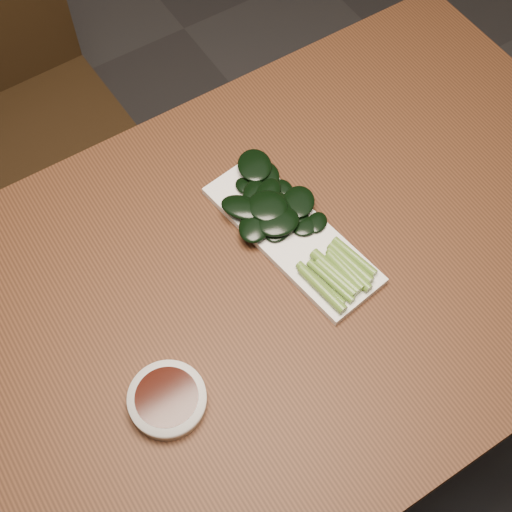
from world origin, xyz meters
name	(u,v)px	position (x,y,z in m)	size (l,w,h in m)	color
ground	(255,426)	(0.00, 0.00, 0.00)	(6.00, 6.00, 0.00)	#302E2E
table	(255,306)	(0.00, 0.00, 0.68)	(1.40, 0.80, 0.75)	#4A2815
chair_far	(20,105)	(-0.13, 0.82, 0.49)	(0.43, 0.43, 0.89)	black
sauce_bowl	(167,400)	(-0.21, -0.09, 0.76)	(0.11, 0.11, 0.03)	white
serving_plate	(292,234)	(0.10, 0.05, 0.76)	(0.16, 0.35, 0.01)	white
gai_lan	(287,221)	(0.10, 0.06, 0.78)	(0.17, 0.35, 0.03)	olive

